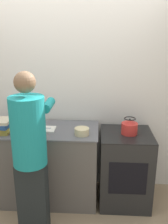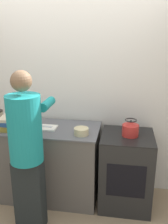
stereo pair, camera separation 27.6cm
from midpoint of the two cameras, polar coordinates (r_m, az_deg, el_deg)
ground_plane at (r=3.18m, az=-7.08°, el=-22.05°), size 12.00×12.00×0.00m
wall_back at (r=3.21m, az=-5.80°, el=4.51°), size 8.00×0.05×2.60m
counter at (r=3.23m, az=-12.16°, el=-11.56°), size 1.40×0.65×0.94m
oven at (r=3.13m, az=6.80°, el=-12.64°), size 0.60×0.59×0.91m
person at (r=2.53m, az=-15.34°, el=-8.76°), size 0.37×0.61×1.71m
cutting_board at (r=3.01m, az=-12.99°, el=-3.87°), size 0.40×0.19×0.02m
knife at (r=3.01m, az=-12.32°, el=-3.56°), size 0.22×0.06×0.01m
kettle at (r=2.89m, az=7.68°, el=-3.51°), size 0.19×0.19×0.19m
bowl_prep at (r=2.79m, az=-3.36°, el=-4.52°), size 0.16×0.16×0.08m
book_stack at (r=3.02m, az=-20.47°, el=-3.06°), size 0.19×0.25×0.15m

